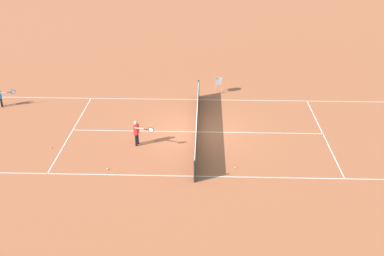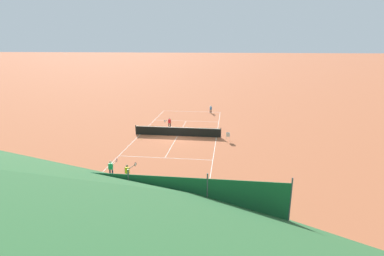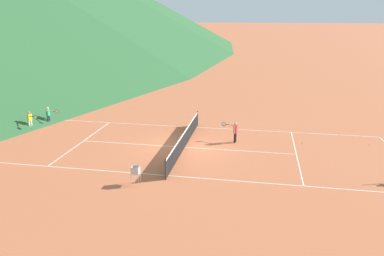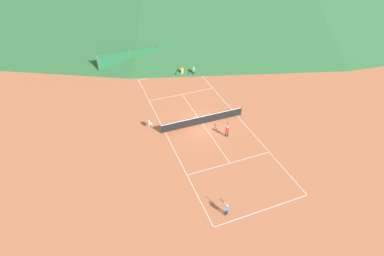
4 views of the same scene
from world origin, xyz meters
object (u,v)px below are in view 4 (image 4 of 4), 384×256
Objects in this scene: tennis_ball_by_net_right at (281,192)px; tennis_net at (202,120)px; player_near_service at (182,71)px; player_far_baseline at (194,71)px; player_far_service at (226,208)px; tennis_ball_by_net_left at (252,137)px; player_near_baseline at (227,130)px; tennis_ball_near_corner at (292,173)px; ball_hopper at (150,123)px; tennis_ball_mid_court at (251,161)px; tennis_ball_alley_right at (224,108)px.

tennis_net is at bearing 102.21° from tennis_ball_by_net_right.
player_near_service reaches higher than tennis_ball_by_net_right.
tennis_net is 7.46× the size of player_far_baseline.
player_far_service is 16.78× the size of tennis_ball_by_net_left.
tennis_net is 3.18m from player_near_baseline.
tennis_ball_near_corner is at bearing -82.99° from tennis_ball_by_net_left.
player_far_baseline is 12.51m from ball_hopper.
player_near_service is at bearing 159.70° from player_far_baseline.
player_near_baseline is (1.45, -2.82, 0.24)m from tennis_net.
tennis_ball_near_corner is (4.39, -9.50, -0.47)m from tennis_net.
tennis_ball_by_net_right is at bearing -57.68° from ball_hopper.
player_near_service is at bearing 78.67° from player_far_service.
player_far_baseline reaches higher than tennis_ball_near_corner.
player_far_baseline reaches higher than tennis_ball_mid_court.
player_near_service reaches higher than player_far_baseline.
tennis_ball_mid_court is at bearing -93.97° from player_far_baseline.
tennis_ball_alley_right is (6.19, 12.96, -0.62)m from player_far_service.
tennis_ball_near_corner is at bearing -66.26° from player_near_baseline.
player_far_service is 9.37m from player_near_baseline.
tennis_ball_mid_court and tennis_ball_by_net_left have the same top height.
player_far_service is 7.39m from tennis_ball_near_corner.
tennis_ball_mid_court is at bearing -83.86° from player_near_baseline.
ball_hopper reaches higher than tennis_ball_near_corner.
player_far_baseline reaches higher than tennis_ball_alley_right.
tennis_ball_alley_right is at bearing 67.02° from player_near_baseline.
tennis_ball_by_net_left is at bearing -87.63° from player_far_baseline.
player_far_baseline is 18.64× the size of tennis_ball_by_net_left.
tennis_ball_mid_court is (-2.50, 2.57, 0.00)m from tennis_ball_near_corner.
player_near_service is 18.71× the size of tennis_ball_near_corner.
player_near_service is (4.45, 22.20, 0.07)m from player_far_service.
player_near_service is 18.71× the size of tennis_ball_mid_court.
tennis_net is at bearing -98.57° from player_near_service.
tennis_ball_by_net_right is 3.98m from tennis_ball_mid_court.
tennis_net is at bearing 133.85° from tennis_ball_by_net_left.
tennis_net is 139.09× the size of tennis_ball_by_net_left.
tennis_net is 5.44m from ball_hopper.
tennis_ball_by_net_left is at bearing 48.53° from player_far_service.
player_near_service is 15.03m from tennis_ball_by_net_left.
player_near_baseline is 19.33× the size of tennis_ball_by_net_right.
tennis_ball_by_net_left is (1.34, 7.03, 0.00)m from tennis_ball_by_net_right.
tennis_ball_near_corner is (7.17, 1.67, -0.62)m from player_far_service.
player_near_service reaches higher than player_far_service.
player_near_baseline reaches higher than player_near_service.
tennis_net reaches higher than tennis_ball_by_net_left.
player_near_baseline is (4.23, 8.35, 0.09)m from player_far_service.
player_far_service is at bearing -78.52° from ball_hopper.
player_far_service reaches higher than tennis_ball_mid_court.
player_far_service is 16.78× the size of tennis_ball_near_corner.
player_far_service is 14.38m from tennis_ball_alley_right.
tennis_ball_by_net_right is 7.16m from tennis_ball_by_net_left.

